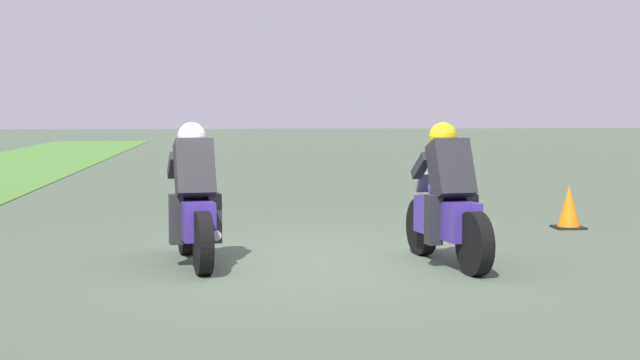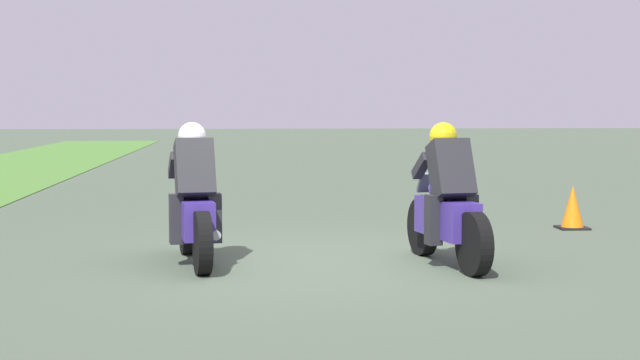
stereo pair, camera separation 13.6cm
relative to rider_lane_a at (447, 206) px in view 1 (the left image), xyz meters
The scene contains 4 objects.
ground_plane 1.54m from the rider_lane_a, 80.49° to the left, with size 120.00×120.00×0.00m, color #485643.
rider_lane_a is the anchor object (origin of this frame).
rider_lane_b 2.68m from the rider_lane_a, 83.85° to the left, with size 2.04×0.61×1.51m.
traffic_cone 3.68m from the rider_lane_a, 39.71° to the right, with size 0.40×0.40×0.59m.
Camera 1 is at (-10.19, 0.88, 1.69)m, focal length 54.12 mm.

